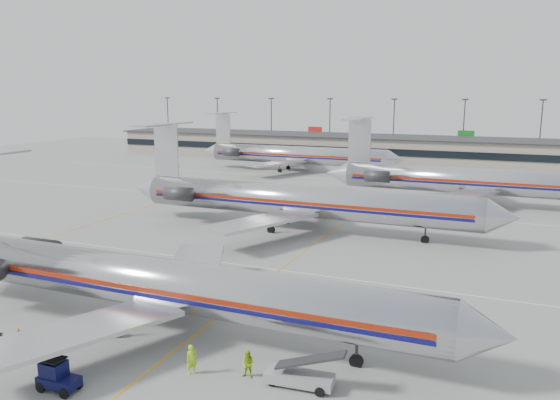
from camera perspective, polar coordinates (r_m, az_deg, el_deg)
The scene contains 13 objects.
ground at distance 44.87m, azimuth -5.06°, elevation -11.06°, with size 260.00×260.00×0.00m, color gray.
apron_markings at distance 53.36m, azimuth -0.06°, elevation -7.32°, with size 160.00×0.15×0.02m, color silver.
terminal at distance 136.77m, azimuth 14.29°, elevation 5.08°, with size 162.00×17.00×6.25m.
light_mast_row at distance 150.20m, azimuth 15.19°, elevation 7.63°, with size 163.60×0.40×15.28m.
jet_foreground at distance 40.70m, azimuth -12.81°, elevation -8.37°, with size 46.44×27.34×12.15m.
jet_second_row at distance 67.75m, azimuth 1.58°, elevation -0.01°, with size 49.86×29.36×13.05m.
jet_third_row at distance 87.47m, azimuth 19.53°, elevation 1.92°, with size 48.04×29.55×13.14m.
jet_back_row at distance 118.41m, azimuth 1.37°, elevation 4.77°, with size 46.15×28.39×12.62m.
tug_center at distance 35.50m, azimuth -22.30°, elevation -16.63°, with size 2.43×1.29×1.96m.
belt_loader at distance 33.54m, azimuth 2.20°, elevation -17.88°, with size 4.85×1.79×2.53m.
ramp_worker_near at distance 35.14m, azimuth -9.21°, elevation -16.12°, with size 0.68×0.44×1.85m, color #AFEC16.
ramp_worker_far at distance 34.38m, azimuth -3.32°, elevation -16.77°, with size 0.83×0.65×1.72m, color #94C212.
cone_left at distance 43.88m, azimuth -25.64°, elevation -12.29°, with size 0.44×0.44×0.60m, color #D05006.
Camera 1 is at (19.42, -36.71, 16.99)m, focal length 35.00 mm.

